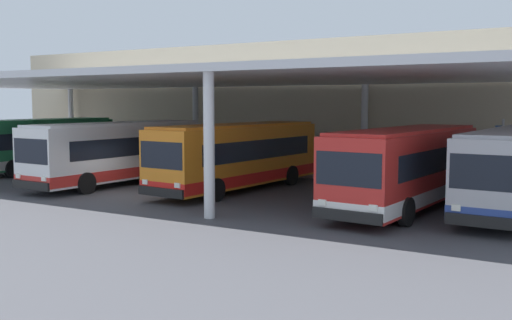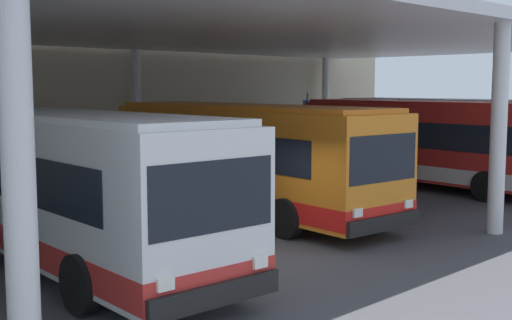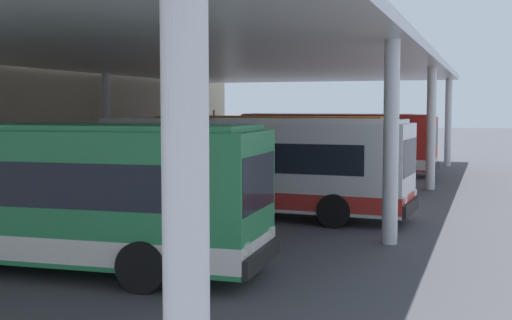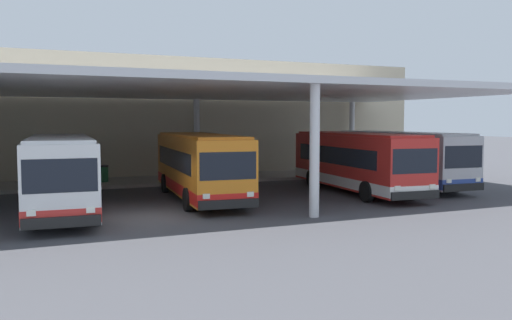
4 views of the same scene
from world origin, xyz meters
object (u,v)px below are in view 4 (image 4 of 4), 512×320
object	(u,v)px
trash_bin	(104,173)
bus_second_bay	(61,173)
bus_departing	(399,158)
banner_sign	(319,147)
bus_far_bay	(356,161)
bus_middle_bay	(199,165)
bench_waiting	(55,175)

from	to	relation	value
trash_bin	bus_second_bay	bearing A→B (deg)	-107.39
bus_departing	banner_sign	xyz separation A→B (m)	(-1.47, 6.74, 0.32)
bus_far_bay	bus_middle_bay	bearing A→B (deg)	173.83
trash_bin	banner_sign	bearing A→B (deg)	-2.92
bus_second_bay	bus_far_bay	distance (m)	14.79
bus_middle_bay	banner_sign	xyz separation A→B (m)	(10.77, 7.08, 0.32)
bus_middle_bay	banner_sign	bearing A→B (deg)	33.32
bench_waiting	trash_bin	xyz separation A→B (m)	(2.72, -0.15, 0.01)
bus_far_bay	banner_sign	distance (m)	8.34
bus_middle_bay	bus_departing	size ratio (longest dim) A/B	1.01
bus_middle_bay	banner_sign	size ratio (longest dim) A/B	3.34
bus_middle_bay	bus_far_bay	size ratio (longest dim) A/B	1.00
bus_middle_bay	bench_waiting	xyz separation A→B (m)	(-6.25, 7.96, -0.99)
bus_departing	bench_waiting	size ratio (longest dim) A/B	5.91
bench_waiting	bus_departing	bearing A→B (deg)	-22.38
bus_middle_bay	trash_bin	xyz separation A→B (m)	(-3.54, 7.81, -0.98)
bus_second_bay	trash_bin	world-z (taller)	bus_second_bay
bus_far_bay	bus_departing	size ratio (longest dim) A/B	1.01
bench_waiting	trash_bin	bearing A→B (deg)	-3.10
trash_bin	banner_sign	xyz separation A→B (m)	(14.31, -0.73, 1.30)
bus_second_bay	bus_departing	size ratio (longest dim) A/B	1.00
bus_far_bay	trash_bin	xyz separation A→B (m)	(-11.93, 8.72, -0.98)
banner_sign	bus_far_bay	bearing A→B (deg)	-106.58
bus_second_bay	bus_middle_bay	bearing A→B (deg)	11.70
bus_far_bay	banner_sign	size ratio (longest dim) A/B	3.34
bus_far_bay	bench_waiting	world-z (taller)	bus_far_bay
bus_departing	bench_waiting	world-z (taller)	bus_departing
bus_middle_bay	bus_far_bay	bearing A→B (deg)	-6.17
bus_far_bay	bus_departing	bearing A→B (deg)	17.99
bus_departing	trash_bin	bearing A→B (deg)	154.67
bus_departing	trash_bin	distance (m)	17.48
bus_second_bay	trash_bin	size ratio (longest dim) A/B	10.85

